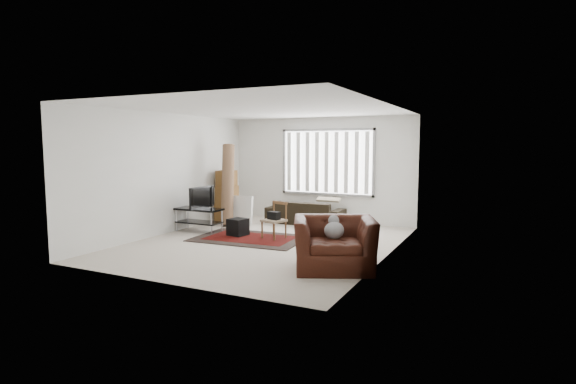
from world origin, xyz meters
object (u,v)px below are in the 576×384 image
at_px(moving_boxes, 227,198).
at_px(sofa, 305,209).
at_px(armchair, 334,240).
at_px(tv_stand, 199,215).
at_px(side_chair, 275,218).

xyz_separation_m(moving_boxes, sofa, (1.97, 0.60, -0.24)).
bearing_deg(sofa, armchair, 117.95).
height_order(tv_stand, side_chair, side_chair).
bearing_deg(side_chair, armchair, -24.48).
distance_m(tv_stand, moving_boxes, 1.48).
bearing_deg(armchair, tv_stand, 133.71).
relative_size(side_chair, armchair, 0.49).
xyz_separation_m(tv_stand, side_chair, (1.94, 0.05, 0.04)).
distance_m(tv_stand, armchair, 4.20).
relative_size(sofa, armchair, 1.21).
distance_m(tv_stand, side_chair, 1.94).
xyz_separation_m(tv_stand, moving_boxes, (-0.20, 1.45, 0.23)).
distance_m(moving_boxes, armchair, 5.10).
bearing_deg(side_chair, moving_boxes, 162.44).
height_order(sofa, armchair, armchair).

